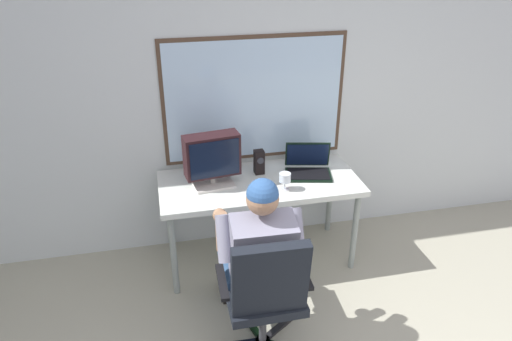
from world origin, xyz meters
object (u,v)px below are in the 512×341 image
(person_seated, at_px, (258,252))
(crt_monitor, at_px, (212,157))
(desk_speaker, at_px, (259,162))
(cd_case, at_px, (262,188))
(wine_glass, at_px, (285,178))
(laptop, at_px, (308,165))
(office_chair, at_px, (266,290))
(desk, at_px, (259,188))

(person_seated, xyz_separation_m, crt_monitor, (-0.18, 0.75, 0.33))
(person_seated, xyz_separation_m, desk_speaker, (0.20, 0.86, 0.20))
(desk_speaker, bearing_deg, cd_case, -97.73)
(person_seated, relative_size, cd_case, 7.21)
(wine_glass, height_order, desk_speaker, desk_speaker)
(wine_glass, bearing_deg, laptop, 42.08)
(person_seated, height_order, wine_glass, person_seated)
(office_chair, height_order, wine_glass, office_chair)
(crt_monitor, distance_m, cd_case, 0.43)
(wine_glass, relative_size, cd_case, 0.79)
(laptop, xyz_separation_m, desk_speaker, (-0.38, 0.07, 0.04))
(crt_monitor, distance_m, wine_glass, 0.55)
(wine_glass, distance_m, desk_speaker, 0.32)
(desk_speaker, bearing_deg, laptop, -10.46)
(person_seated, bearing_deg, office_chair, -91.82)
(desk, relative_size, cd_case, 9.11)
(office_chair, distance_m, person_seated, 0.27)
(desk, height_order, wine_glass, wine_glass)
(wine_glass, xyz_separation_m, desk_speaker, (-0.13, 0.29, 0.01))
(crt_monitor, bearing_deg, laptop, 2.95)
(crt_monitor, xyz_separation_m, cd_case, (0.34, -0.15, -0.22))
(desk, bearing_deg, cd_case, -93.89)
(person_seated, bearing_deg, desk_speaker, 76.92)
(desk, relative_size, laptop, 3.78)
(desk_speaker, bearing_deg, desk, -101.51)
(crt_monitor, distance_m, laptop, 0.77)
(crt_monitor, height_order, wine_glass, crt_monitor)
(person_seated, distance_m, desk_speaker, 0.91)
(office_chair, bearing_deg, laptop, 60.76)
(desk, height_order, laptop, laptop)
(laptop, bearing_deg, desk_speaker, 169.54)
(crt_monitor, height_order, cd_case, crt_monitor)
(laptop, bearing_deg, crt_monitor, -177.05)
(cd_case, bearing_deg, crt_monitor, 156.73)
(desk, height_order, crt_monitor, crt_monitor)
(person_seated, height_order, cd_case, person_seated)
(office_chair, relative_size, crt_monitor, 2.22)
(crt_monitor, bearing_deg, desk_speaker, 16.01)
(crt_monitor, bearing_deg, wine_glass, -20.39)
(laptop, xyz_separation_m, wine_glass, (-0.25, -0.23, 0.03))
(wine_glass, bearing_deg, crt_monitor, 159.61)
(desk, xyz_separation_m, office_chair, (-0.18, -0.98, -0.13))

